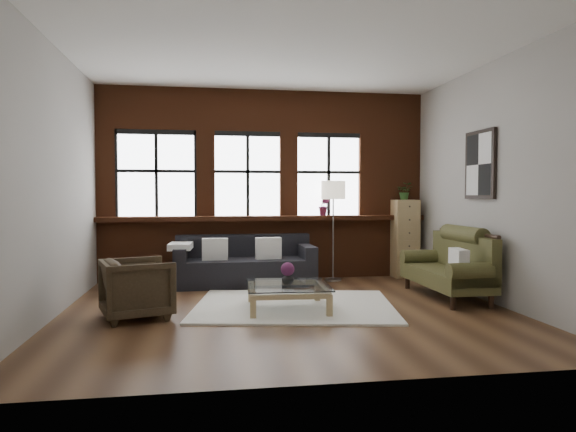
{
  "coord_description": "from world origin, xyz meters",
  "views": [
    {
      "loc": [
        -0.98,
        -6.24,
        1.44
      ],
      "look_at": [
        0.1,
        0.6,
        1.15
      ],
      "focal_mm": 32.0,
      "sensor_mm": 36.0,
      "label": 1
    }
  ],
  "objects": [
    {
      "name": "window_mid",
      "position": [
        -0.3,
        2.45,
        1.75
      ],
      "size": [
        1.38,
        0.1,
        1.5
      ],
      "primitive_type": null,
      "color": "black",
      "rests_on": "brick_backwall"
    },
    {
      "name": "shag_rug",
      "position": [
        0.11,
        0.2,
        0.01
      ],
      "size": [
        2.81,
        2.37,
        0.03
      ],
      "primitive_type": "cube",
      "rotation": [
        0.0,
        0.0,
        -0.17
      ],
      "color": "white",
      "rests_on": "floor"
    },
    {
      "name": "wall_right",
      "position": [
        2.75,
        0.0,
        1.6
      ],
      "size": [
        0.0,
        5.0,
        5.0
      ],
      "primitive_type": "plane",
      "rotation": [
        1.57,
        0.0,
        -1.57
      ],
      "color": "#A39F98",
      "rests_on": "ground"
    },
    {
      "name": "pillow_b",
      "position": [
        -0.02,
        1.8,
        0.59
      ],
      "size": [
        0.41,
        0.17,
        0.34
      ],
      "primitive_type": "cube",
      "rotation": [
        0.0,
        0.0,
        0.08
      ],
      "color": "white",
      "rests_on": "dark_sofa"
    },
    {
      "name": "sill_ledge",
      "position": [
        0.0,
        2.35,
        1.04
      ],
      "size": [
        5.5,
        0.3,
        0.08
      ],
      "primitive_type": "cube",
      "color": "#5C2B15",
      "rests_on": "brick_backwall"
    },
    {
      "name": "wall_poster",
      "position": [
        2.72,
        0.3,
        1.85
      ],
      "size": [
        0.05,
        0.74,
        0.94
      ],
      "primitive_type": null,
      "color": "black",
      "rests_on": "wall_right"
    },
    {
      "name": "ceiling",
      "position": [
        0.0,
        0.0,
        3.2
      ],
      "size": [
        5.5,
        5.5,
        0.0
      ],
      "primitive_type": "plane",
      "rotation": [
        3.14,
        0.0,
        0.0
      ],
      "color": "white",
      "rests_on": "ground"
    },
    {
      "name": "wall_front",
      "position": [
        0.0,
        -2.5,
        1.6
      ],
      "size": [
        5.5,
        0.0,
        5.5
      ],
      "primitive_type": "plane",
      "rotation": [
        -1.57,
        0.0,
        0.0
      ],
      "color": "#A39F98",
      "rests_on": "ground"
    },
    {
      "name": "brick_backwall",
      "position": [
        0.0,
        2.44,
        1.6
      ],
      "size": [
        5.5,
        0.12,
        3.2
      ],
      "primitive_type": null,
      "color": "#5C2B15",
      "rests_on": "floor"
    },
    {
      "name": "floor_lamp",
      "position": [
        1.1,
        2.08,
        0.91
      ],
      "size": [
        0.4,
        0.4,
        1.81
      ],
      "primitive_type": null,
      "color": "#A5A5A8",
      "rests_on": "floor"
    },
    {
      "name": "drawer_chest",
      "position": [
        2.42,
        2.24,
        0.67
      ],
      "size": [
        0.42,
        0.42,
        1.35
      ],
      "primitive_type": "cube",
      "color": "tan",
      "rests_on": "floor"
    },
    {
      "name": "window_left",
      "position": [
        -1.8,
        2.45,
        1.75
      ],
      "size": [
        1.38,
        0.1,
        1.5
      ],
      "primitive_type": null,
      "color": "black",
      "rests_on": "brick_backwall"
    },
    {
      "name": "wall_back",
      "position": [
        0.0,
        2.5,
        1.6
      ],
      "size": [
        5.5,
        0.0,
        5.5
      ],
      "primitive_type": "plane",
      "rotation": [
        1.57,
        0.0,
        0.0
      ],
      "color": "#A39F98",
      "rests_on": "ground"
    },
    {
      "name": "floor",
      "position": [
        0.0,
        0.0,
        0.0
      ],
      "size": [
        5.5,
        5.5,
        0.0
      ],
      "primitive_type": "plane",
      "color": "#472C1A",
      "rests_on": "ground"
    },
    {
      "name": "window_right",
      "position": [
        1.1,
        2.45,
        1.75
      ],
      "size": [
        1.38,
        0.1,
        1.5
      ],
      "primitive_type": null,
      "color": "black",
      "rests_on": "brick_backwall"
    },
    {
      "name": "sill_plant",
      "position": [
        1.0,
        2.32,
        1.25
      ],
      "size": [
        0.23,
        0.21,
        0.35
      ],
      "primitive_type": "imported",
      "rotation": [
        0.0,
        0.0,
        -0.32
      ],
      "color": "#5B1F48",
      "rests_on": "sill_ledge"
    },
    {
      "name": "armchair",
      "position": [
        -1.79,
        -0.13,
        0.35
      ],
      "size": [
        0.96,
        0.95,
        0.7
      ],
      "primitive_type": "imported",
      "rotation": [
        0.0,
        0.0,
        1.88
      ],
      "color": "#2F2517",
      "rests_on": "floor"
    },
    {
      "name": "vintage_settee",
      "position": [
        2.3,
        0.43,
        0.46
      ],
      "size": [
        0.77,
        1.72,
        0.92
      ],
      "primitive_type": null,
      "color": "#44421F",
      "rests_on": "floor"
    },
    {
      "name": "coffee_table",
      "position": [
        -0.0,
        -0.01,
        0.16
      ],
      "size": [
        1.06,
        1.06,
        0.34
      ],
      "primitive_type": null,
      "rotation": [
        0.0,
        0.0,
        -0.06
      ],
      "color": "tan",
      "rests_on": "shag_rug"
    },
    {
      "name": "vase",
      "position": [
        -0.0,
        -0.01,
        0.41
      ],
      "size": [
        0.2,
        0.2,
        0.15
      ],
      "primitive_type": "imported",
      "rotation": [
        0.0,
        0.0,
        -0.43
      ],
      "color": "#B2B2B2",
      "rests_on": "coffee_table"
    },
    {
      "name": "pillow_a",
      "position": [
        -0.86,
        1.8,
        0.59
      ],
      "size": [
        0.4,
        0.15,
        0.34
      ],
      "primitive_type": "cube",
      "rotation": [
        0.0,
        0.0,
        -0.02
      ],
      "color": "white",
      "rests_on": "dark_sofa"
    },
    {
      "name": "pillow_settee",
      "position": [
        2.22,
        -0.09,
        0.57
      ],
      "size": [
        0.18,
        0.39,
        0.34
      ],
      "primitive_type": "cube",
      "rotation": [
        0.0,
        0.0,
        -0.12
      ],
      "color": "white",
      "rests_on": "vintage_settee"
    },
    {
      "name": "dark_sofa",
      "position": [
        -0.39,
        1.9,
        0.4
      ],
      "size": [
        2.2,
        0.89,
        0.8
      ],
      "primitive_type": null,
      "color": "black",
      "rests_on": "floor"
    },
    {
      "name": "potted_plant_top",
      "position": [
        2.42,
        2.24,
        1.5
      ],
      "size": [
        0.34,
        0.32,
        0.3
      ],
      "primitive_type": "imported",
      "rotation": [
        0.0,
        0.0,
        -0.41
      ],
      "color": "#2D5923",
      "rests_on": "drawer_chest"
    },
    {
      "name": "wall_left",
      "position": [
        -2.75,
        0.0,
        1.6
      ],
      "size": [
        0.0,
        5.0,
        5.0
      ],
      "primitive_type": "plane",
      "rotation": [
        1.57,
        0.0,
        1.57
      ],
      "color": "#A39F98",
      "rests_on": "ground"
    },
    {
      "name": "flowers",
      "position": [
        -0.0,
        -0.01,
        0.52
      ],
      "size": [
        0.17,
        0.17,
        0.17
      ],
      "primitive_type": "sphere",
      "color": "#5B1F48",
      "rests_on": "vase"
    }
  ]
}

